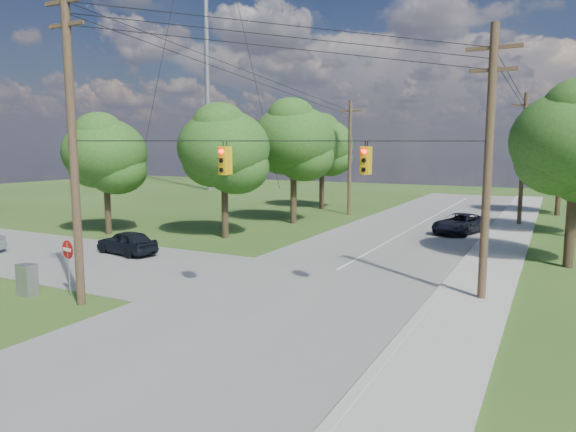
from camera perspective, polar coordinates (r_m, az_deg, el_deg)
The scene contains 19 objects.
ground at distance 18.01m, azimuth -13.18°, elevation -11.90°, with size 140.00×140.00×0.00m, color #2B4C19.
main_road at distance 20.88m, azimuth 0.20°, elevation -8.91°, with size 10.00×100.00×0.03m, color gray.
sidewalk_east at distance 18.89m, azimuth 18.90°, elevation -10.99°, with size 2.60×100.00×0.12m, color #A6A49B.
pole_sw at distance 20.58m, azimuth -22.83°, elevation 7.79°, with size 2.00×0.32×12.00m.
pole_ne at distance 20.90m, azimuth 21.36°, elevation 5.76°, with size 2.00×0.32×10.50m.
pole_north_e at distance 42.84m, azimuth 24.64°, elevation 5.84°, with size 2.00×0.32×10.00m.
pole_north_w at distance 45.75m, azimuth 6.88°, elevation 6.54°, with size 2.00×0.32×10.00m.
power_lines at distance 26.37m, azimuth 5.98°, elevation 14.55°, with size 13.93×29.62×4.93m.
traffic_signals at distance 19.26m, azimuth 0.89°, elevation 6.25°, with size 4.91×3.27×1.05m.
radio_mast at distance 74.80m, azimuth -9.08°, elevation 20.32°, with size 0.70×0.70×45.00m, color gray.
tree_w_near at distance 33.77m, azimuth -7.14°, elevation 7.52°, with size 6.00×6.00×8.40m.
tree_w_mid at distance 40.14m, azimuth 0.62°, elevation 8.52°, with size 6.40×6.40×9.22m.
tree_w_far at distance 50.03m, azimuth 3.81°, elevation 7.95°, with size 6.00×6.00×8.73m.
tree_e_far at distance 50.77m, azimuth 28.13°, elevation 6.70°, with size 5.80×5.80×8.32m.
tree_cross_n at distance 37.14m, azimuth -19.66°, elevation 6.63°, with size 5.60×5.60×7.91m.
car_cross_dark at distance 30.05m, azimuth -17.49°, elevation -2.79°, with size 1.59×3.96×1.35m, color black.
car_main_north at distance 37.51m, azimuth 18.56°, elevation -0.80°, with size 2.29×4.96×1.38m, color black.
control_cabinet at distance 23.34m, azimuth -27.00°, elevation -6.36°, with size 0.72×0.52×1.31m, color gray.
do_not_enter_sign at distance 22.42m, azimuth -23.26°, elevation -4.03°, with size 0.75×0.17×2.28m.
Camera 1 is at (11.21, -12.77, 5.96)m, focal length 32.00 mm.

